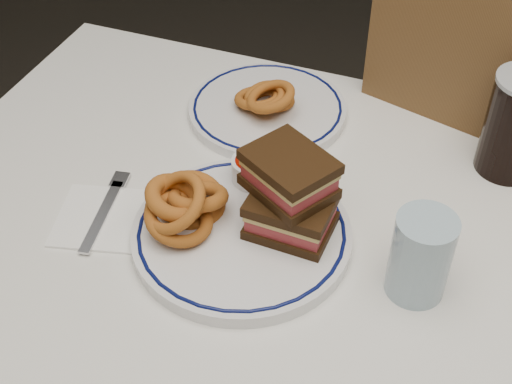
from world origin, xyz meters
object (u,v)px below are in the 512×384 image
(main_plate, at_px, (242,234))
(chair_far, at_px, (499,187))
(far_plate, at_px, (267,109))
(reuben_sandwich, at_px, (290,194))

(main_plate, bearing_deg, chair_far, 55.23)
(main_plate, height_order, far_plate, main_plate)
(chair_far, relative_size, reuben_sandwich, 7.47)
(chair_far, relative_size, far_plate, 3.98)
(chair_far, bearing_deg, far_plate, -153.74)
(main_plate, xyz_separation_m, reuben_sandwich, (0.06, 0.03, 0.06))
(chair_far, bearing_deg, main_plate, -124.77)
(far_plate, bearing_deg, main_plate, -76.76)
(chair_far, height_order, far_plate, chair_far)
(chair_far, bearing_deg, reuben_sandwich, -121.66)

